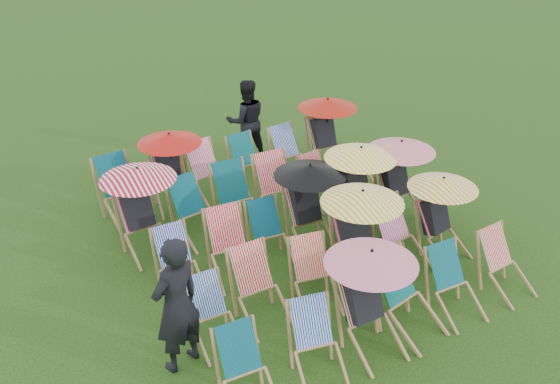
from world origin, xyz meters
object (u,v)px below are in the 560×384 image
deckchair_5 (507,264)px  person_rear (246,121)px  person_left (177,305)px  deckchair_0 (247,373)px  deckchair_29 (327,132)px

deckchair_5 → person_rear: person_rear is taller
person_left → person_rear: size_ratio=1.07×
deckchair_0 → deckchair_5: 4.09m
deckchair_5 → person_rear: size_ratio=0.52×
deckchair_0 → person_left: bearing=117.5°
deckchair_5 → person_left: (-4.52, 0.91, 0.46)m
deckchair_0 → deckchair_5: size_ratio=0.99×
deckchair_5 → deckchair_29: 4.60m
person_left → person_rear: bearing=-143.8°
deckchair_5 → person_rear: 5.77m
deckchair_5 → deckchair_0: bearing=176.3°
person_rear → deckchair_0: bearing=76.7°
deckchair_0 → person_left: size_ratio=0.48×
person_left → person_rear: 5.78m
deckchair_5 → person_rear: (-1.19, 5.63, 0.40)m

